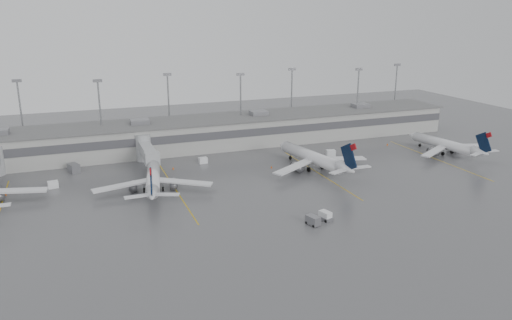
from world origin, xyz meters
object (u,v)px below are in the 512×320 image
object	(u,v)px
jet_mid_left	(153,178)
jet_mid_right	(315,158)
jet_far_right	(447,145)
baggage_tug	(325,217)

from	to	relation	value
jet_mid_left	jet_mid_right	distance (m)	39.95
jet_mid_right	jet_far_right	size ratio (longest dim) A/B	1.13
baggage_tug	jet_mid_right	bearing A→B (deg)	50.72
jet_mid_left	jet_far_right	world-z (taller)	jet_mid_left
jet_far_right	baggage_tug	distance (m)	60.36
jet_mid_right	baggage_tug	xyz separation A→B (m)	(-12.44, -28.76, -2.41)
jet_mid_left	baggage_tug	xyz separation A→B (m)	(27.49, -27.40, -2.23)
jet_mid_left	jet_mid_right	world-z (taller)	jet_mid_right
jet_far_right	baggage_tug	bearing A→B (deg)	-160.85
jet_mid_left	jet_mid_right	bearing A→B (deg)	12.18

